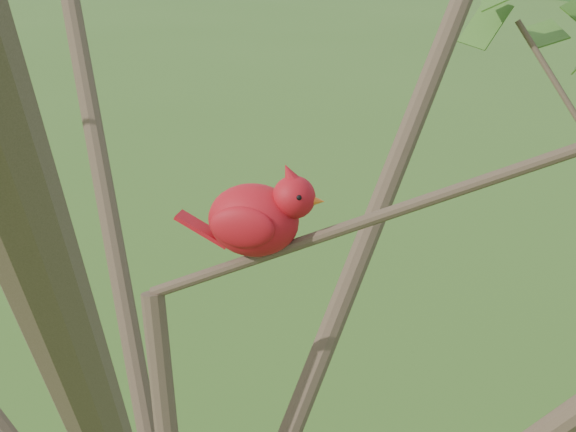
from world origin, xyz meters
name	(u,v)px	position (x,y,z in m)	size (l,w,h in m)	color
crabapple_tree	(182,214)	(0.03, -0.02, 2.12)	(2.35, 2.05, 2.95)	#403122
cardinal	(258,217)	(0.11, 0.09, 2.08)	(0.22, 0.12, 0.15)	#B40F1D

